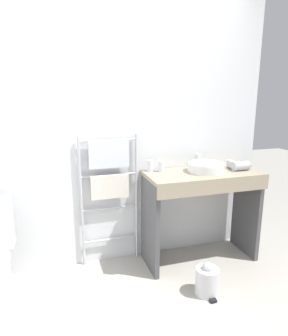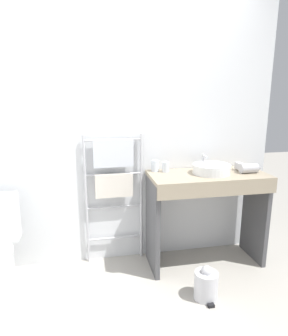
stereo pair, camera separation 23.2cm
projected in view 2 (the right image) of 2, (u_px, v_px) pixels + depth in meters
name	position (u px, v px, depth m)	size (l,w,h in m)	color
wall_back	(116.00, 124.00, 2.73)	(2.98, 0.12, 2.61)	silver
towel_radiator	(114.00, 176.00, 2.72)	(0.54, 0.06, 1.22)	silver
vanity_counter	(207.00, 203.00, 2.73)	(1.05, 0.49, 0.88)	gray
sink_basin	(212.00, 169.00, 2.67)	(0.33, 0.33, 0.08)	white
faucet	(204.00, 160.00, 2.83)	(0.02, 0.10, 0.14)	silver
cup_near_wall	(155.00, 166.00, 2.74)	(0.07, 0.07, 0.10)	silver
cup_near_edge	(166.00, 167.00, 2.72)	(0.06, 0.06, 0.09)	silver
hair_dryer	(249.00, 168.00, 2.71)	(0.21, 0.19, 0.09)	#B7B7BC
trash_bin	(206.00, 284.00, 2.34)	(0.19, 0.22, 0.28)	silver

